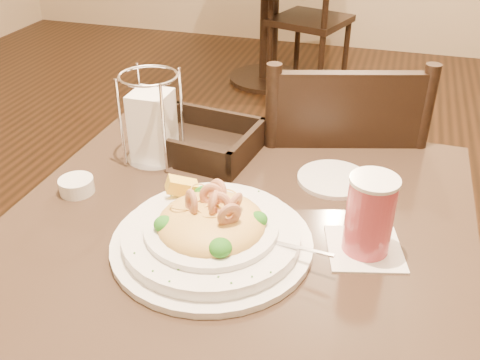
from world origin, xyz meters
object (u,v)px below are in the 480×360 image
(background_table, at_px, (270,7))
(drink_glass, at_px, (370,216))
(bread_basket, at_px, (202,143))
(side_plate, at_px, (333,179))
(pasta_bowl, at_px, (212,230))
(butter_ramekin, at_px, (77,186))
(dining_chair_far, at_px, (307,14))
(dining_chair_near, at_px, (330,194))
(main_table, at_px, (237,305))
(napkin_caddy, at_px, (153,124))

(background_table, bearing_deg, drink_glass, -72.35)
(bread_basket, height_order, side_plate, bread_basket)
(pasta_bowl, relative_size, butter_ramekin, 5.62)
(dining_chair_far, distance_m, side_plate, 2.33)
(dining_chair_near, height_order, dining_chair_far, same)
(drink_glass, height_order, side_plate, drink_glass)
(butter_ramekin, bearing_deg, dining_chair_near, 46.37)
(dining_chair_far, distance_m, drink_glass, 2.57)
(dining_chair_far, xyz_separation_m, butter_ramekin, (-0.04, -2.47, 0.24))
(dining_chair_near, bearing_deg, dining_chair_far, -93.75)
(pasta_bowl, bearing_deg, butter_ramekin, 165.31)
(background_table, relative_size, side_plate, 6.47)
(main_table, xyz_separation_m, background_table, (-0.58, 2.59, 0.00))
(main_table, bearing_deg, drink_glass, -4.51)
(pasta_bowl, height_order, butter_ramekin, pasta_bowl)
(background_table, xyz_separation_m, dining_chair_far, (0.27, -0.12, 0.00))
(background_table, xyz_separation_m, napkin_caddy, (0.33, -2.41, 0.32))
(main_table, distance_m, napkin_caddy, 0.44)
(bread_basket, bearing_deg, side_plate, -7.83)
(butter_ramekin, bearing_deg, napkin_caddy, 61.21)
(main_table, bearing_deg, dining_chair_far, 97.28)
(bread_basket, relative_size, side_plate, 1.75)
(side_plate, bearing_deg, background_table, 107.23)
(bread_basket, xyz_separation_m, napkin_caddy, (-0.09, -0.07, 0.07))
(butter_ramekin, bearing_deg, side_plate, 21.56)
(dining_chair_near, xyz_separation_m, bread_basket, (-0.29, -0.26, 0.25))
(drink_glass, height_order, bread_basket, drink_glass)
(background_table, xyz_separation_m, bread_basket, (0.42, -2.34, 0.25))
(main_table, bearing_deg, butter_ramekin, -179.73)
(main_table, relative_size, napkin_caddy, 4.27)
(main_table, bearing_deg, background_table, 102.66)
(dining_chair_far, distance_m, pasta_bowl, 2.59)
(drink_glass, xyz_separation_m, bread_basket, (-0.41, 0.26, -0.05))
(side_plate, bearing_deg, napkin_caddy, -176.87)
(dining_chair_far, bearing_deg, side_plate, 119.20)
(bread_basket, relative_size, butter_ramekin, 3.79)
(bread_basket, bearing_deg, napkin_caddy, -143.93)
(pasta_bowl, xyz_separation_m, bread_basket, (-0.14, 0.33, -0.01))
(dining_chair_far, height_order, napkin_caddy, napkin_caddy)
(drink_glass, bearing_deg, dining_chair_near, 103.32)
(dining_chair_near, bearing_deg, main_table, 59.61)
(background_table, distance_m, dining_chair_far, 0.29)
(napkin_caddy, relative_size, butter_ramekin, 2.90)
(background_table, relative_size, dining_chair_near, 1.09)
(main_table, distance_m, bread_basket, 0.39)
(dining_chair_near, xyz_separation_m, dining_chair_far, (-0.44, 1.97, 0.00))
(background_table, relative_size, butter_ramekin, 14.03)
(main_table, distance_m, dining_chair_far, 2.49)
(main_table, distance_m, side_plate, 0.35)
(pasta_bowl, height_order, drink_glass, drink_glass)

